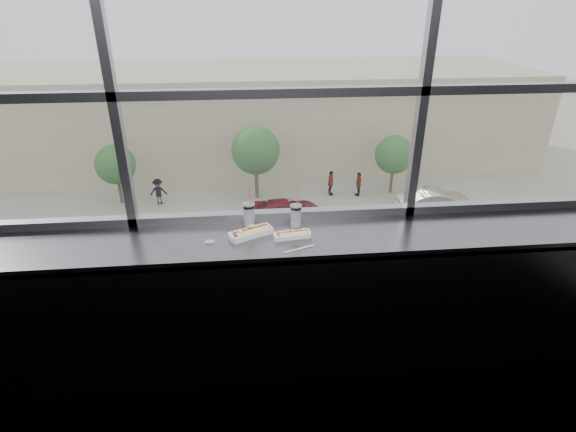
{
  "coord_description": "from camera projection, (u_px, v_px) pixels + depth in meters",
  "views": [
    {
      "loc": [
        -0.19,
        -1.43,
        2.55
      ],
      "look_at": [
        0.07,
        1.23,
        1.25
      ],
      "focal_mm": 28.0,
      "sensor_mm": 36.0,
      "label": 1
    }
  ],
  "objects": [
    {
      "name": "hotdog_tray_right",
      "position": [
        292.0,
        234.0,
        3.0
      ],
      "size": [
        0.25,
        0.11,
        0.06
      ],
      "rotation": [
        0.0,
        0.0,
        0.13
      ],
      "color": "white",
      "rests_on": "counter"
    },
    {
      "name": "tree_left",
      "position": [
        115.0,
        165.0,
        31.49
      ],
      "size": [
        2.8,
        2.8,
        4.38
      ],
      "color": "#47382B",
      "rests_on": "far_sidewalk"
    },
    {
      "name": "plaza_ground",
      "position": [
        247.0,
        139.0,
        47.48
      ],
      "size": [
        120.0,
        120.0,
        0.0
      ],
      "primitive_type": "plane",
      "color": "#9F9A86",
      "rests_on": "ground"
    },
    {
      "name": "loose_straw",
      "position": [
        299.0,
        249.0,
        2.87
      ],
      "size": [
        0.21,
        0.08,
        0.01
      ],
      "primitive_type": "cylinder",
      "rotation": [
        0.0,
        1.57,
        0.35
      ],
      "color": "white",
      "rests_on": "counter"
    },
    {
      "name": "window_glass",
      "position": [
        272.0,
        43.0,
        2.76
      ],
      "size": [
        6.0,
        0.0,
        6.0
      ],
      "primitive_type": "plane",
      "rotation": [
        1.57,
        0.0,
        0.0
      ],
      "color": "silver",
      "rests_on": "ground"
    },
    {
      "name": "pedestrian_d",
      "position": [
        359.0,
        182.0,
        33.51
      ],
      "size": [
        0.74,
        0.98,
        2.21
      ],
      "primitive_type": "imported",
      "rotation": [
        0.0,
        0.0,
        4.71
      ],
      "color": "#66605B",
      "rests_on": "far_sidewalk"
    },
    {
      "name": "pedestrian_c",
      "position": [
        331.0,
        181.0,
        33.56
      ],
      "size": [
        0.77,
        1.02,
        2.3
      ],
      "primitive_type": "imported",
      "rotation": [
        0.0,
        0.0,
        1.57
      ],
      "color": "#66605B",
      "rests_on": "far_sidewalk"
    },
    {
      "name": "car_near_c",
      "position": [
        226.0,
        277.0,
        22.32
      ],
      "size": [
        3.12,
        5.97,
        1.9
      ],
      "primitive_type": "imported",
      "rotation": [
        0.0,
        0.0,
        1.7
      ],
      "color": "#B13821",
      "rests_on": "street_asphalt"
    },
    {
      "name": "car_near_d",
      "position": [
        354.0,
        267.0,
        22.81
      ],
      "size": [
        3.38,
        7.0,
        2.26
      ],
      "primitive_type": "imported",
      "rotation": [
        0.0,
        0.0,
        1.65
      ],
      "color": "#B1BB94",
      "rests_on": "street_asphalt"
    },
    {
      "name": "counter_fascia",
      "position": [
        281.0,
        326.0,
        3.04
      ],
      "size": [
        6.0,
        0.04,
        1.04
      ],
      "primitive_type": "cube",
      "color": "slate",
      "rests_on": "ground"
    },
    {
      "name": "soda_cup_right",
      "position": [
        296.0,
        214.0,
        3.13
      ],
      "size": [
        0.08,
        0.08,
        0.3
      ],
      "color": "white",
      "rests_on": "counter"
    },
    {
      "name": "hotdog_tray_left",
      "position": [
        251.0,
        232.0,
        3.02
      ],
      "size": [
        0.31,
        0.22,
        0.07
      ],
      "rotation": [
        0.0,
        0.0,
        0.45
      ],
      "color": "white",
      "rests_on": "counter"
    },
    {
      "name": "car_near_b",
      "position": [
        105.0,
        282.0,
        21.77
      ],
      "size": [
        2.67,
        6.22,
        2.06
      ],
      "primitive_type": "imported",
      "rotation": [
        0.0,
        0.0,
        1.55
      ],
      "color": "black",
      "rests_on": "street_asphalt"
    },
    {
      "name": "car_far_c",
      "position": [
        435.0,
        198.0,
        30.61
      ],
      "size": [
        3.43,
        7.16,
        2.32
      ],
      "primitive_type": "imported",
      "rotation": [
        0.0,
        0.0,
        1.65
      ],
      "color": "beige",
      "rests_on": "street_asphalt"
    },
    {
      "name": "wall_back_lower",
      "position": [
        276.0,
        281.0,
        3.51
      ],
      "size": [
        6.0,
        0.0,
        6.0
      ],
      "primitive_type": "plane",
      "rotation": [
        1.57,
        0.0,
        0.0
      ],
      "color": "black",
      "rests_on": "ground"
    },
    {
      "name": "car_far_b",
      "position": [
        285.0,
        207.0,
        29.81
      ],
      "size": [
        2.44,
        5.6,
        1.85
      ],
      "primitive_type": "imported",
      "rotation": [
        0.0,
        0.0,
        1.59
      ],
      "color": "maroon",
      "rests_on": "street_asphalt"
    },
    {
      "name": "soda_cup_left",
      "position": [
        249.0,
        213.0,
        3.13
      ],
      "size": [
        0.09,
        0.09,
        0.31
      ],
      "color": "white",
      "rests_on": "counter"
    },
    {
      "name": "street_asphalt",
      "position": [
        253.0,
        252.0,
        26.45
      ],
      "size": [
        80.0,
        10.0,
        0.06
      ],
      "primitive_type": "cube",
      "color": "black",
      "rests_on": "plaza_ground"
    },
    {
      "name": "tree_right",
      "position": [
        394.0,
        155.0,
        33.23
      ],
      "size": [
        2.87,
        2.87,
        4.49
      ],
      "color": "#47382B",
      "rests_on": "far_sidewalk"
    },
    {
      "name": "wrapper",
      "position": [
        210.0,
        241.0,
        2.94
      ],
      "size": [
        0.08,
        0.06,
        0.02
      ],
      "primitive_type": "ellipsoid",
      "color": "silver",
      "rests_on": "counter"
    },
    {
      "name": "tree_center",
      "position": [
        256.0,
        151.0,
        32.05
      ],
      "size": [
        3.48,
        3.48,
        5.44
      ],
      "color": "#47382B",
      "rests_on": "far_sidewalk"
    },
    {
      "name": "pedestrian_a",
      "position": [
        158.0,
        189.0,
        32.09
      ],
      "size": [
        1.03,
        0.77,
        2.32
      ],
      "primitive_type": "imported",
      "rotation": [
        0.0,
        0.0,
        3.14
      ],
      "color": "#66605B",
      "rests_on": "far_sidewalk"
    },
    {
      "name": "far_building",
      "position": [
        246.0,
        114.0,
        40.81
      ],
      "size": [
        50.0,
        14.0,
        8.0
      ],
      "primitive_type": "cube",
      "color": "#C0B08D",
      "rests_on": "plaza_ground"
    },
    {
      "name": "far_sidewalk",
      "position": [
        250.0,
        198.0,
        33.61
      ],
      "size": [
        80.0,
        6.0,
        0.04
      ],
      "primitive_type": "cube",
      "color": "#9F9A86",
      "rests_on": "plaza_ground"
    },
    {
      "name": "window_mullions",
      "position": [
        272.0,
        43.0,
        2.74
      ],
      "size": [
        6.0,
        0.08,
        2.4
      ],
      "primitive_type": null,
      "color": "gray",
      "rests_on": "ground"
    },
    {
      "name": "car_near_e",
      "position": [
        538.0,
        257.0,
        23.67
      ],
      "size": [
        3.71,
        7.18,
        2.29
      ],
      "primitive_type": "imported",
      "rotation": [
        0.0,
        0.0,
        1.44
      ],
      "color": "navy",
      "rests_on": "street_asphalt"
    },
    {
      "name": "counter",
      "position": [
        278.0,
        240.0,
        3.04
      ],
      "size": [
        6.0,
        0.55,
        0.06
      ],
      "primitive_type": "cube",
      "color": "slate",
      "rests_on": "ground"
    }
  ]
}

